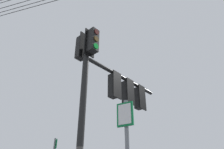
% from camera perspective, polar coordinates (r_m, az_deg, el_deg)
% --- Properties ---
extents(signal_mast_assembly, '(3.05, 3.43, 6.46)m').
position_cam_1_polar(signal_mast_assembly, '(7.54, -1.50, -3.51)').
color(signal_mast_assembly, black).
rests_on(signal_mast_assembly, ground).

